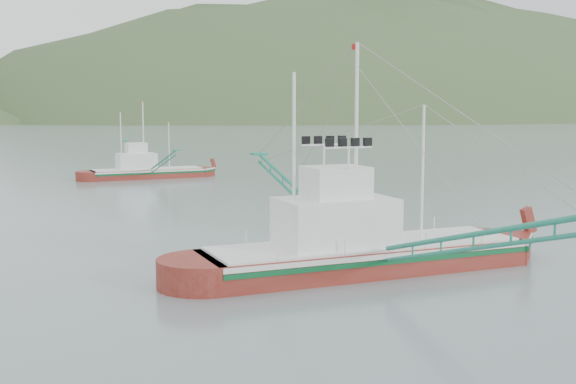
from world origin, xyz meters
name	(u,v)px	position (x,y,z in m)	size (l,w,h in m)	color
ground	(332,269)	(0.00, 0.00, 0.00)	(1200.00, 1200.00, 0.00)	slate
main_boat	(360,237)	(1.05, -1.03, 1.71)	(16.42, 29.56, 11.96)	maroon
bg_boat_far	(146,167)	(-0.30, 49.53, 1.27)	(12.82, 22.85, 9.25)	maroon
headland_right	(384,118)	(240.00, 430.00, 0.00)	(684.00, 432.00, 306.00)	#364E28
ridge_distant	(67,117)	(30.00, 560.00, 0.00)	(960.00, 400.00, 240.00)	slate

